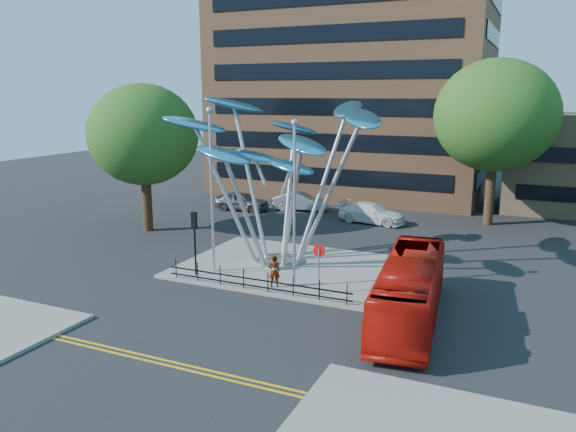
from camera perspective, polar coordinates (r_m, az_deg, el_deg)
The scene contains 18 objects.
ground at distance 26.08m, azimuth -3.07°, elevation -9.31°, with size 120.00×120.00×0.00m, color black.
traffic_island at distance 31.56m, azimuth 0.33°, elevation -5.24°, with size 12.00×9.00×0.15m, color slate.
double_yellow_near at distance 21.41m, azimuth -10.71°, elevation -14.57°, with size 40.00×0.12×0.01m, color gold.
double_yellow_far at distance 21.19m, azimuth -11.19°, elevation -14.89°, with size 40.00×0.12×0.01m, color gold.
brick_tower at distance 56.44m, azimuth 6.77°, elevation 17.76°, with size 25.00×15.00×30.00m, color #976242.
tree_right at distance 43.63m, azimuth 20.37°, elevation 9.53°, with size 8.80×8.80×12.11m.
tree_left at distance 40.44m, azimuth -14.49°, elevation 7.97°, with size 7.60×7.60×10.32m.
leaf_sculpture at distance 31.26m, azimuth -0.95°, elevation 7.32°, with size 12.72×9.54×9.51m.
street_lamp_left at distance 29.82m, azimuth -7.80°, elevation 4.03°, with size 0.36×0.36×8.80m.
street_lamp_right at distance 27.11m, azimuth 0.66°, elevation 2.75°, with size 0.36×0.36×8.30m.
traffic_light_island at distance 29.79m, azimuth -9.48°, elevation -1.41°, with size 0.28×0.18×3.42m.
no_entry_sign_island at distance 26.87m, azimuth 3.17°, elevation -4.55°, with size 0.60×0.10×2.45m.
pedestrian_railing_front at distance 27.73m, azimuth -3.31°, elevation -6.75°, with size 10.00×0.06×1.00m.
red_bus at distance 24.80m, azimuth 12.28°, elevation -7.32°, with size 2.33×9.97×2.78m, color #A70F07.
pedestrian at distance 28.01m, azimuth -1.42°, elevation -5.64°, with size 0.59×0.39×1.63m, color gray.
parked_car_left at distance 47.16m, azimuth -4.71°, elevation 1.53°, with size 1.84×4.58×1.56m, color #46484E.
parked_car_mid at distance 46.97m, azimuth 1.27°, elevation 1.48°, with size 1.58×4.52×1.49m, color #AEB1B6.
parked_car_right at distance 42.88m, azimuth 8.54°, elevation 0.29°, with size 2.10×5.16×1.50m, color silver.
Camera 1 is at (11.22, -21.48, 9.63)m, focal length 35.00 mm.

